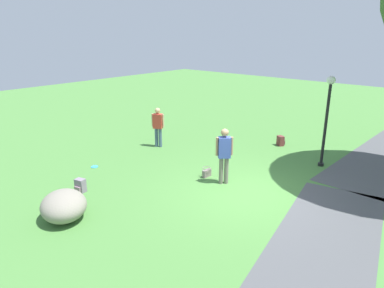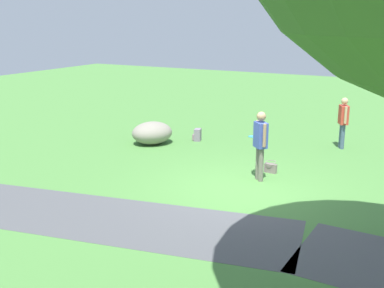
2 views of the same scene
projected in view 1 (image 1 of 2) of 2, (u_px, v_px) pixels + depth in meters
name	position (u px, v px, depth m)	size (l,w,h in m)	color
ground_plane	(246.00, 192.00, 10.13)	(48.00, 48.00, 0.00)	#477D3A
footpath_segment_near	(384.00, 156.00, 13.04)	(8.07, 2.45, 0.01)	#4A4C4F
footpath_segment_mid	(316.00, 266.00, 6.96)	(8.26, 3.62, 0.01)	#4A4C4F
lamp_post	(327.00, 111.00, 11.52)	(0.28, 0.28, 3.09)	black
lawn_boulder	(64.00, 206.00, 8.60)	(1.62, 1.70, 0.72)	gray
woman_with_handbag	(224.00, 152.00, 10.41)	(0.42, 0.42, 1.74)	slate
man_near_boulder	(158.00, 125.00, 13.82)	(0.37, 0.48, 1.59)	#435873
handbag_on_grass	(207.00, 173.00, 11.16)	(0.33, 0.29, 0.31)	gray
backpack_by_boulder	(80.00, 186.00, 10.09)	(0.31, 0.32, 0.40)	gray
spare_backpack_on_lawn	(281.00, 141.00, 14.18)	(0.34, 0.34, 0.40)	brown
frisbee_on_grass	(95.00, 167.00, 11.99)	(0.24, 0.24, 0.02)	#35A0E0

